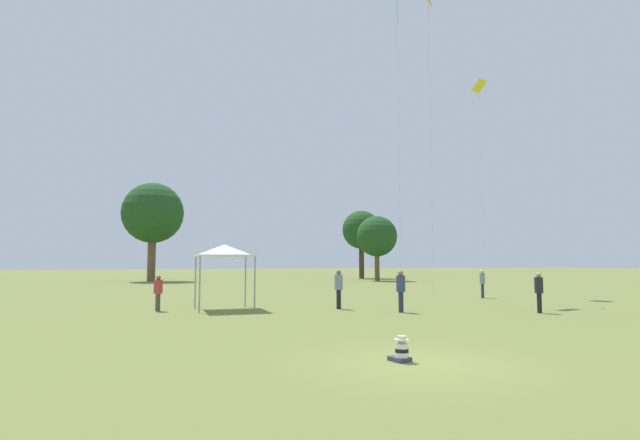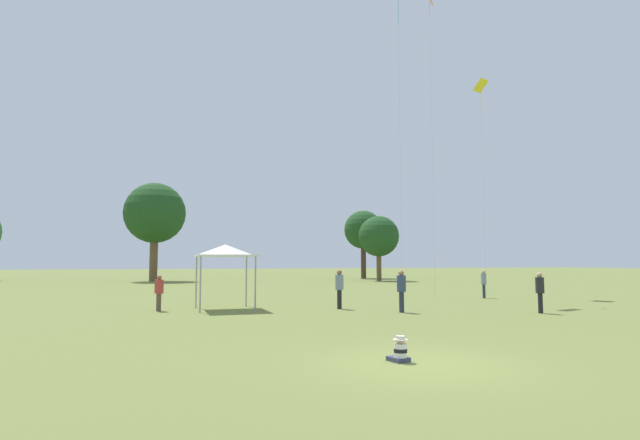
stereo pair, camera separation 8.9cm
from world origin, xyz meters
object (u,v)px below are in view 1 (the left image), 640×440
object	(u,v)px
person_standing_1	(158,290)
canopy_tent	(225,251)
person_standing_3	(539,289)
kite_0	(429,18)
person_standing_0	(339,286)
distant_tree_3	(377,237)
distant_tree_2	(153,213)
kite_2	(479,94)
seated_toddler	(401,350)
person_standing_2	(482,281)
person_standing_4	(401,287)
distant_tree_0	(361,230)

from	to	relation	value
person_standing_1	canopy_tent	bearing A→B (deg)	38.88
person_standing_1	person_standing_3	size ratio (longest dim) A/B	0.92
person_standing_3	kite_0	xyz separation A→B (m)	(1.08, 10.28, 17.25)
person_standing_0	distant_tree_3	distance (m)	35.38
person_standing_1	kite_0	size ratio (longest dim) A/B	0.08
person_standing_0	canopy_tent	xyz separation A→B (m)	(-5.15, 1.41, 1.62)
distant_tree_2	kite_0	bearing A→B (deg)	-62.09
kite_0	distant_tree_2	bearing A→B (deg)	112.94
kite_2	seated_toddler	bearing A→B (deg)	69.50
seated_toddler	canopy_tent	size ratio (longest dim) A/B	0.19
seated_toddler	person_standing_2	xyz separation A→B (m)	(13.81, 15.72, 0.79)
person_standing_4	distant_tree_3	world-z (taller)	distant_tree_3
person_standing_2	distant_tree_0	size ratio (longest dim) A/B	0.19
kite_2	distant_tree_3	distance (m)	26.18
canopy_tent	person_standing_2	bearing A→B (deg)	8.25
distant_tree_3	person_standing_4	bearing A→B (deg)	-113.48
kite_2	distant_tree_0	distance (m)	34.19
person_standing_2	distant_tree_0	bearing A→B (deg)	-91.98
canopy_tent	seated_toddler	bearing A→B (deg)	-81.16
seated_toddler	kite_2	distance (m)	28.12
kite_2	distant_tree_0	world-z (taller)	kite_2
distant_tree_0	person_standing_3	bearing A→B (deg)	-103.67
person_standing_2	kite_0	xyz separation A→B (m)	(-2.17, 2.01, 17.25)
distant_tree_0	distant_tree_3	distance (m)	8.79
distant_tree_3	canopy_tent	bearing A→B (deg)	-126.18
person_standing_3	person_standing_2	bearing A→B (deg)	-6.50
seated_toddler	person_standing_1	distance (m)	14.52
person_standing_1	person_standing_2	size ratio (longest dim) A/B	0.93
person_standing_1	distant_tree_0	xyz separation A→B (m)	(26.28, 37.95, 5.50)
kite_2	canopy_tent	bearing A→B (deg)	36.29
distant_tree_3	distant_tree_2	bearing A→B (deg)	164.74
person_standing_1	kite_0	distance (m)	24.39
seated_toddler	person_standing_4	distance (m)	10.91
person_standing_2	person_standing_0	bearing A→B (deg)	28.87
canopy_tent	distant_tree_2	size ratio (longest dim) A/B	0.27
seated_toddler	kite_2	xyz separation A→B (m)	(16.11, 18.59, 13.62)
person_standing_1	canopy_tent	size ratio (longest dim) A/B	0.53
seated_toddler	person_standing_4	bearing A→B (deg)	49.82
kite_2	person_standing_0	bearing A→B (deg)	47.19
person_standing_0	seated_toddler	bearing A→B (deg)	-59.50
person_standing_1	canopy_tent	distance (m)	3.40
kite_0	kite_2	world-z (taller)	kite_0
person_standing_2	distant_tree_3	distance (m)	28.22
canopy_tent	kite_2	world-z (taller)	kite_2
distant_tree_2	distant_tree_3	world-z (taller)	distant_tree_2
kite_0	person_standing_0	bearing A→B (deg)	-151.25
kite_0	distant_tree_0	size ratio (longest dim) A/B	2.20
canopy_tent	kite_0	xyz separation A→B (m)	(13.73, 4.32, 15.59)
person_standing_4	seated_toddler	bearing A→B (deg)	64.96
canopy_tent	person_standing_4	bearing A→B (deg)	-27.91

